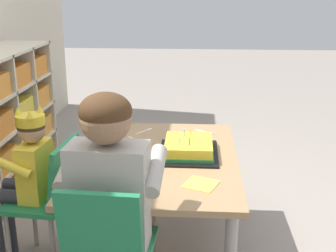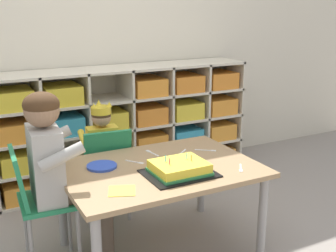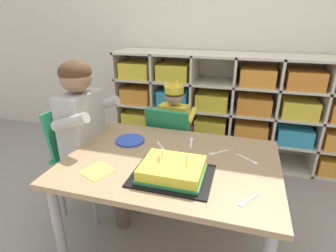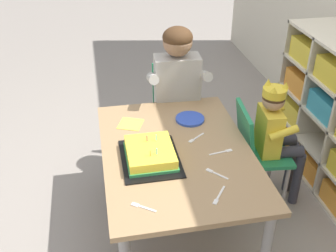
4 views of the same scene
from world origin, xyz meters
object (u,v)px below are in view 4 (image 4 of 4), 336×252
Objects in this scene: fork_at_table_front_edge at (219,196)px; fork_scattered_mid_table at (216,173)px; child_with_crown at (276,130)px; adult_helper_seated at (178,89)px; paper_plate_stack at (190,119)px; fork_near_child_seat at (222,152)px; activity_table at (177,160)px; classroom_chair_adult_side at (176,106)px; fork_beside_plate_stack at (142,207)px; classroom_chair_blue at (256,148)px; birthday_cake_on_tray at (150,154)px; fork_by_napkin at (195,138)px.

fork_scattered_mid_table is (-0.17, 0.04, 0.00)m from fork_at_table_front_edge.
adult_helper_seated is at bearing 55.93° from child_with_crown.
fork_near_child_seat is at bearing 14.12° from paper_plate_stack.
child_with_crown is at bearing -7.52° from fork_at_table_front_edge.
classroom_chair_adult_side is at bearing 168.72° from activity_table.
paper_plate_stack is at bearing 139.60° from fork_scattered_mid_table.
fork_beside_plate_stack is at bearing -107.83° from adult_helper_seated.
classroom_chair_blue reaches higher than fork_beside_plate_stack.
birthday_cake_on_tray is 3.63× the size of fork_scattered_mid_table.
classroom_chair_adult_side is 0.40m from paper_plate_stack.
child_with_crown is 1.15× the size of classroom_chair_adult_side.
fork_at_table_front_edge is 1.09× the size of fork_by_napkin.
adult_helper_seated reaches higher than activity_table.
activity_table is 10.38× the size of fork_beside_plate_stack.
fork_scattered_mid_table is 0.79× the size of fork_near_child_seat.
fork_near_child_seat is (0.01, 0.40, -0.03)m from birthday_cake_on_tray.
adult_helper_seated is at bearing 140.78° from fork_scattered_mid_table.
fork_scattered_mid_table is at bearing 58.87° from fork_beside_plate_stack.
fork_at_table_front_edge is at bearing -87.42° from adult_helper_seated.
fork_at_table_front_edge is 1.10× the size of fork_beside_plate_stack.
fork_near_child_seat is (0.63, 0.11, -0.09)m from adult_helper_seated.
fork_near_child_seat is (0.37, 0.09, -0.01)m from paper_plate_stack.
paper_plate_stack is (0.26, 0.02, -0.08)m from adult_helper_seated.
paper_plate_stack is 1.65× the size of fork_scattered_mid_table.
paper_plate_stack is at bearing 49.15° from fork_by_napkin.
paper_plate_stack reaches higher than fork_at_table_front_edge.
classroom_chair_adult_side is 1.10m from fork_at_table_front_edge.
fork_by_napkin is at bearing -4.84° from paper_plate_stack.
fork_scattered_mid_table is (0.39, -0.39, 0.16)m from classroom_chair_blue.
fork_scattered_mid_table and fork_by_napkin have the same top height.
child_with_crown is at bearing -36.11° from adult_helper_seated.
classroom_chair_adult_side is (-0.54, -0.51, -0.08)m from child_with_crown.
classroom_chair_blue is at bearing -49.83° from classroom_chair_adult_side.
classroom_chair_adult_side is 6.87× the size of fork_scattered_mid_table.
fork_by_napkin is at bearing 117.05° from birthday_cake_on_tray.
birthday_cake_on_tray reaches higher than activity_table.
child_with_crown is (0.01, 0.11, 0.12)m from classroom_chair_blue.
paper_plate_stack is at bearing 34.15° from fork_at_table_front_edge.
fork_beside_plate_stack is at bearing -29.06° from paper_plate_stack.
fork_near_child_seat is (0.06, 0.24, 0.07)m from activity_table.
fork_beside_plate_stack is 0.63m from fork_by_napkin.
fork_at_table_front_edge is (1.09, -0.02, 0.11)m from classroom_chair_adult_side.
classroom_chair_blue is 6.34× the size of fork_scattered_mid_table.
classroom_chair_blue is at bearing -153.48° from fork_near_child_seat.
fork_by_napkin is (-0.15, 0.29, -0.03)m from birthday_cake_on_tray.
classroom_chair_blue is 0.67m from classroom_chair_adult_side.
classroom_chair_blue is 0.57m from fork_scattered_mid_table.
child_with_crown reaches higher than paper_plate_stack.
child_with_crown is 0.46m from fork_near_child_seat.
fork_beside_plate_stack is at bearing -31.37° from activity_table.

